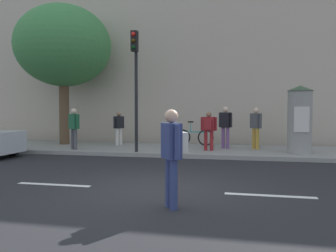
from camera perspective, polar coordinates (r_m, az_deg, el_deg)
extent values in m
plane|color=#232326|center=(7.62, -2.25, -10.44)|extent=(80.00, 80.00, 0.00)
cube|color=gray|center=(14.39, 4.90, -4.01)|extent=(36.00, 4.00, 0.15)
cube|color=silver|center=(8.53, -18.23, -9.12)|extent=(1.80, 0.16, 0.01)
cube|color=silver|center=(7.39, 16.40, -10.90)|extent=(1.80, 0.16, 0.01)
cube|color=#B7A893|center=(19.64, 6.96, 13.61)|extent=(36.00, 5.00, 10.99)
cylinder|color=black|center=(13.16, -5.24, 3.89)|extent=(0.12, 0.12, 3.75)
cube|color=black|center=(13.23, -5.52, 13.69)|extent=(0.24, 0.24, 0.75)
sphere|color=red|center=(13.16, -5.71, 14.80)|extent=(0.16, 0.16, 0.16)
sphere|color=#3C2906|center=(13.11, -5.70, 13.78)|extent=(0.16, 0.16, 0.16)
sphere|color=#07330F|center=(13.07, -5.70, 12.74)|extent=(0.16, 0.16, 0.16)
cylinder|color=gray|center=(13.55, 20.82, 0.59)|extent=(0.87, 0.87, 2.28)
cone|color=#334C33|center=(13.57, 20.90, 5.84)|extent=(0.95, 0.95, 0.20)
cube|color=silver|center=(13.11, 21.10, 1.03)|extent=(0.52, 0.02, 0.90)
cylinder|color=brown|center=(16.90, -16.68, 1.70)|extent=(0.45, 0.45, 2.70)
ellipsoid|color=#3D7F42|center=(17.17, -16.82, 12.50)|extent=(4.39, 4.39, 3.73)
cylinder|color=navy|center=(6.23, 0.19, -9.23)|extent=(0.14, 0.14, 0.87)
cylinder|color=navy|center=(6.04, 0.93, -9.61)|extent=(0.14, 0.14, 0.87)
cube|color=navy|center=(6.03, 0.56, -2.45)|extent=(0.43, 0.48, 0.62)
cylinder|color=navy|center=(6.26, -0.30, -2.27)|extent=(0.09, 0.09, 0.59)
cylinder|color=navy|center=(5.79, 1.49, -2.65)|extent=(0.09, 0.09, 0.59)
sphere|color=tan|center=(6.00, 0.56, 1.62)|extent=(0.24, 0.24, 0.24)
cube|color=silver|center=(6.10, 2.13, -2.69)|extent=(0.29, 0.32, 0.36)
cylinder|color=#4C4C51|center=(14.37, -14.96, -2.13)|extent=(0.14, 0.14, 0.83)
cylinder|color=#4C4C51|center=(14.59, -15.39, -2.06)|extent=(0.14, 0.14, 0.83)
cube|color=#1E5938|center=(14.44, -15.21, 0.72)|extent=(0.53, 0.47, 0.59)
cylinder|color=#1E5938|center=(14.19, -14.68, 0.70)|extent=(0.09, 0.09, 0.56)
cylinder|color=#1E5938|center=(14.69, -15.71, 0.75)|extent=(0.09, 0.09, 0.56)
sphere|color=beige|center=(14.43, -15.22, 2.34)|extent=(0.23, 0.23, 0.23)
cylinder|color=#B78C33|center=(14.63, 13.91, -2.00)|extent=(0.14, 0.14, 0.85)
cylinder|color=#B78C33|center=(14.46, 14.48, -2.06)|extent=(0.14, 0.14, 0.85)
cube|color=#4C4C51|center=(14.51, 14.22, 0.84)|extent=(0.47, 0.50, 0.60)
cylinder|color=#4C4C51|center=(14.71, 13.54, 0.86)|extent=(0.09, 0.09, 0.57)
cylinder|color=#4C4C51|center=(14.31, 14.92, 0.81)|extent=(0.09, 0.09, 0.57)
sphere|color=beige|center=(14.50, 14.24, 2.48)|extent=(0.23, 0.23, 0.23)
cylinder|color=maroon|center=(13.72, 6.22, -2.40)|extent=(0.14, 0.14, 0.77)
cylinder|color=maroon|center=(13.68, 7.18, -2.42)|extent=(0.14, 0.14, 0.77)
cube|color=maroon|center=(13.66, 6.71, 0.35)|extent=(0.48, 0.28, 0.55)
cylinder|color=maroon|center=(13.71, 5.57, 0.37)|extent=(0.09, 0.09, 0.52)
cylinder|color=maroon|center=(13.61, 7.86, 0.34)|extent=(0.09, 0.09, 0.52)
sphere|color=#8C664C|center=(13.65, 6.72, 1.94)|extent=(0.21, 0.21, 0.21)
cube|color=maroon|center=(13.48, 6.57, 0.21)|extent=(0.29, 0.18, 0.36)
cylinder|color=silver|center=(16.02, -7.79, -1.72)|extent=(0.14, 0.14, 0.77)
cylinder|color=silver|center=(15.87, -8.36, -1.76)|extent=(0.14, 0.14, 0.77)
cube|color=black|center=(15.91, -8.09, 0.61)|extent=(0.40, 0.50, 0.54)
cylinder|color=black|center=(16.10, -7.41, 0.63)|extent=(0.09, 0.09, 0.52)
cylinder|color=black|center=(15.72, -8.78, 0.58)|extent=(0.09, 0.09, 0.52)
sphere|color=#8C664C|center=(15.90, -8.10, 1.96)|extent=(0.21, 0.21, 0.21)
cylinder|color=#724C84|center=(14.45, 9.76, -1.97)|extent=(0.14, 0.14, 0.87)
cylinder|color=#724C84|center=(14.55, 9.03, -1.94)|extent=(0.14, 0.14, 0.87)
cube|color=black|center=(14.46, 9.41, 0.99)|extent=(0.49, 0.40, 0.62)
cylinder|color=black|center=(14.34, 10.31, 0.97)|extent=(0.09, 0.09, 0.59)
cylinder|color=black|center=(14.59, 8.53, 1.01)|extent=(0.09, 0.09, 0.59)
sphere|color=beige|center=(14.46, 9.43, 2.69)|extent=(0.24, 0.24, 0.24)
torus|color=black|center=(15.74, 2.42, -1.86)|extent=(0.72, 0.08, 0.72)
torus|color=black|center=(15.56, 6.21, -1.92)|extent=(0.72, 0.08, 0.72)
cylinder|color=teal|center=(15.63, 4.30, -0.97)|extent=(0.95, 0.07, 0.04)
cylinder|color=teal|center=(15.64, 3.74, -0.24)|extent=(0.04, 0.04, 0.45)
cylinder|color=teal|center=(15.55, 5.83, -0.26)|extent=(0.04, 0.04, 0.50)
cube|color=black|center=(15.63, 3.74, 0.68)|extent=(0.24, 0.11, 0.06)
cylinder|color=black|center=(14.59, -24.23, -3.17)|extent=(0.64, 0.23, 0.64)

